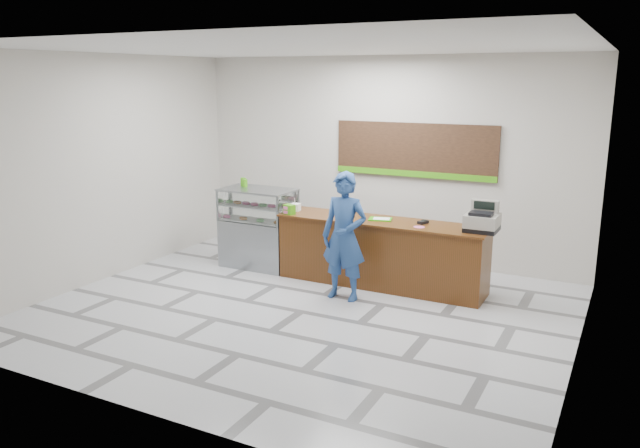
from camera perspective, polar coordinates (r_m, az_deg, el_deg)
The scene contains 16 objects.
floor at distance 8.65m, azimuth -1.75°, elevation -8.01°, with size 7.00×7.00×0.00m, color #BBBBC0.
back_wall at distance 10.87m, azimuth 5.89°, elevation 5.87°, with size 7.00×7.00×0.00m, color beige.
ceiling at distance 8.07m, azimuth -1.94°, elevation 15.83°, with size 7.00×7.00×0.00m, color silver.
sales_counter at distance 9.59m, azimuth 5.60°, elevation -2.65°, with size 3.26×0.76×1.03m.
display_case at distance 10.54m, azimuth -5.65°, elevation -0.29°, with size 1.22×0.72×1.33m.
menu_board at distance 10.62m, azimuth 8.61°, elevation 6.62°, with size 2.80×0.06×0.90m.
cash_register at distance 9.02m, azimuth 14.62°, elevation 0.36°, with size 0.45×0.47×0.42m.
card_terminal at distance 9.33m, azimuth 9.41°, elevation 0.16°, with size 0.09×0.17×0.04m, color black.
serving_tray at distance 9.50m, azimuth 5.55°, elevation 0.45°, with size 0.39×0.33×0.02m.
napkin_box at distance 10.09m, azimuth -2.25°, elevation 1.55°, with size 0.14×0.14×0.12m, color white.
straw_cup at distance 10.04m, azimuth -2.32°, elevation 1.49°, with size 0.08×0.08×0.12m, color silver.
promo_box at distance 9.83m, azimuth -2.83°, elevation 1.34°, with size 0.17×0.12×0.15m, color #439E12.
donut_decal at distance 9.10m, azimuth 9.05°, elevation -0.27°, with size 0.16×0.16×0.00m, color pink.
green_cup_left at distance 10.74m, azimuth -7.04°, elevation 3.86°, with size 0.09×0.09×0.14m, color #439E12.
green_cup_right at distance 10.64m, azimuth -6.86°, elevation 3.75°, with size 0.08×0.08×0.13m, color #439E12.
customer at distance 8.89m, azimuth 2.24°, elevation -1.14°, with size 0.68×0.44×1.85m, color navy.
Camera 1 is at (3.92, -7.04, 3.15)m, focal length 35.00 mm.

